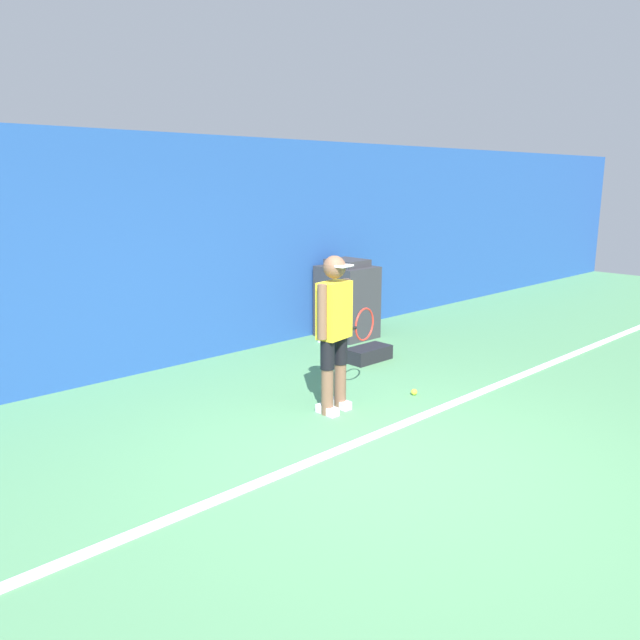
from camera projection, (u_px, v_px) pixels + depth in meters
ground_plane at (381, 457)px, 5.16m from camera, size 24.00×24.00×0.00m
back_wall at (160, 254)px, 7.36m from camera, size 24.00×0.10×2.78m
court_baseline at (353, 444)px, 5.40m from camera, size 21.60×0.10×0.01m
tennis_player at (335, 327)px, 6.03m from camera, size 0.95×0.32×1.55m
tennis_ball at (414, 392)px, 6.64m from camera, size 0.07×0.07×0.07m
covered_chair at (347, 300)px, 9.01m from camera, size 0.65×0.75×1.14m
equipment_bag at (368, 354)px, 7.90m from camera, size 0.60×0.31×0.18m
water_bottle at (320, 333)px, 8.80m from camera, size 0.08×0.08×0.28m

